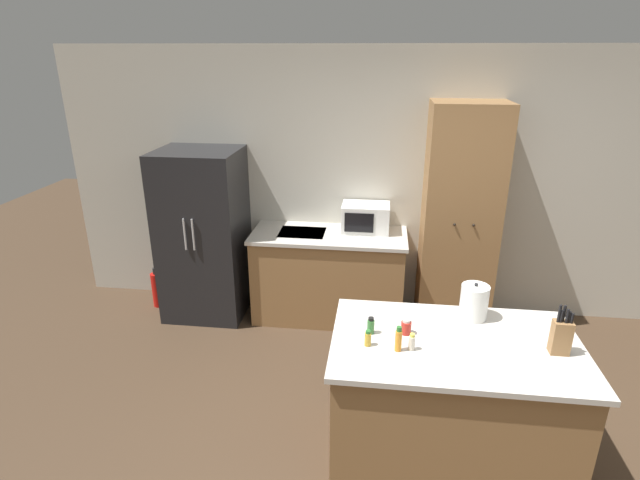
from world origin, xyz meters
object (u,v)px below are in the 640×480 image
Objects in this scene: microwave at (365,218)px; spice_bottle_green_herb at (412,342)px; refrigerator at (204,235)px; knife_block at (561,336)px; spice_bottle_short_red at (371,326)px; kettle at (474,302)px; spice_bottle_tall_dark at (398,340)px; spice_bottle_pale_salt at (406,327)px; fire_extinguisher at (157,289)px; pantry_cabinet at (459,220)px; spice_bottle_amber_oil at (368,338)px.

microwave is 2.09m from spice_bottle_green_herb.
knife_block is (2.78, -1.82, 0.18)m from refrigerator.
kettle reaches higher than spice_bottle_short_red.
spice_bottle_tall_dark is 0.20m from spice_bottle_pale_salt.
spice_bottle_green_herb is 1.06× the size of spice_bottle_pale_salt.
spice_bottle_short_red is (-0.16, 0.17, -0.02)m from spice_bottle_tall_dark.
refrigerator is 2.43m from spice_bottle_short_red.
spice_bottle_pale_salt is (-0.87, 0.10, -0.07)m from knife_block.
microwave reaches higher than fire_extinguisher.
kettle is at bearing 140.42° from knife_block.
pantry_cabinet is 20.03× the size of spice_bottle_green_herb.
pantry_cabinet reaches higher than spice_bottle_amber_oil.
fire_extinguisher is (-3.35, 1.84, -0.83)m from knife_block.
spice_bottle_green_herb is at bearing -80.20° from microwave.
microwave is 1.80× the size of kettle.
pantry_cabinet is 13.53× the size of spice_bottle_tall_dark.
spice_bottle_tall_dark is 1.44× the size of spice_bottle_short_red.
spice_bottle_pale_salt is (-0.03, 0.17, -0.00)m from spice_bottle_green_herb.
spice_bottle_green_herb is 0.60m from kettle.
spice_bottle_green_herb is at bearing -81.32° from spice_bottle_pale_salt.
spice_bottle_short_red is at bearing -112.60° from pantry_cabinet.
microwave is 1.46× the size of knife_block.
spice_bottle_green_herb is at bearing -31.97° from spice_bottle_short_red.
spice_bottle_amber_oil is 0.28m from spice_bottle_pale_salt.
pantry_cabinet reaches higher than refrigerator.
knife_block is 0.56m from kettle.
fire_extinguisher is at bearing 141.52° from spice_bottle_tall_dark.
microwave is at bearing 97.60° from spice_bottle_tall_dark.
refrigerator is 15.71× the size of spice_bottle_green_herb.
pantry_cabinet is at bearing 67.40° from spice_bottle_short_red.
spice_bottle_pale_salt is 0.40× the size of kettle.
spice_bottle_tall_dark reaches higher than spice_bottle_amber_oil.
spice_bottle_short_red is at bearing -173.96° from spice_bottle_pale_salt.
microwave is 2.31m from fire_extinguisher.
fire_extinguisher is (-2.48, 1.74, -0.76)m from spice_bottle_pale_salt.
microwave is 1.91m from spice_bottle_short_red.
spice_bottle_pale_salt is at bearing 74.95° from spice_bottle_tall_dark.
pantry_cabinet reaches higher than spice_bottle_green_herb.
microwave is 2.05m from spice_bottle_amber_oil.
fire_extinguisher is (-2.26, 1.76, -0.77)m from spice_bottle_short_red.
microwave is at bearing 92.80° from spice_bottle_amber_oil.
kettle is (0.49, 0.45, 0.04)m from spice_bottle_tall_dark.
pantry_cabinet is at bearing 2.10° from refrigerator.
kettle is (0.44, 0.25, 0.07)m from spice_bottle_pale_salt.
spice_bottle_tall_dark is (1.86, -1.91, 0.14)m from refrigerator.
fire_extinguisher is at bearing 153.06° from kettle.
spice_bottle_green_herb is at bearing -133.94° from kettle.
kettle is 0.58× the size of fire_extinguisher.
knife_block is 1.10m from spice_bottle_amber_oil.
refrigerator reaches higher than spice_bottle_tall_dark.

